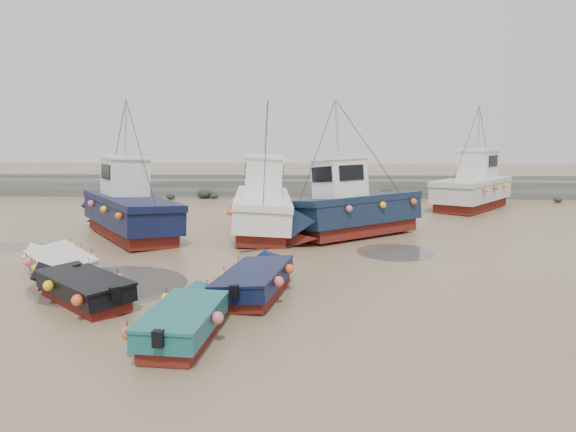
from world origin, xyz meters
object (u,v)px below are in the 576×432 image
(dinghy_0, at_px, (60,260))
(cabin_boat_2, at_px, (347,208))
(dinghy_4, at_px, (79,283))
(cabin_boat_0, at_px, (125,207))
(cabin_boat_3, at_px, (476,186))
(dinghy_2, at_px, (187,315))
(person, at_px, (126,244))
(cabin_boat_1, at_px, (261,204))
(dinghy_1, at_px, (259,276))

(dinghy_0, xyz_separation_m, cabin_boat_2, (10.07, 7.17, 0.82))
(dinghy_4, xyz_separation_m, cabin_boat_0, (-1.95, 9.90, 0.78))
(dinghy_4, distance_m, cabin_boat_3, 25.87)
(dinghy_2, height_order, dinghy_4, same)
(person, bearing_deg, cabin_boat_0, -108.84)
(dinghy_0, bearing_deg, cabin_boat_2, -3.80)
(cabin_boat_0, bearing_deg, dinghy_2, -100.90)
(dinghy_2, height_order, cabin_boat_2, cabin_boat_2)
(dinghy_4, height_order, cabin_boat_3, cabin_boat_3)
(person, bearing_deg, cabin_boat_2, 154.39)
(dinghy_2, bearing_deg, person, 120.25)
(dinghy_2, distance_m, cabin_boat_1, 13.78)
(dinghy_1, xyz_separation_m, cabin_boat_1, (-0.89, 10.12, 0.78))
(cabin_boat_0, relative_size, cabin_boat_1, 0.87)
(cabin_boat_1, height_order, cabin_boat_2, same)
(dinghy_4, distance_m, cabin_boat_2, 12.93)
(cabin_boat_3, bearing_deg, cabin_boat_1, -109.04)
(dinghy_1, bearing_deg, person, 142.25)
(dinghy_0, relative_size, cabin_boat_3, 0.61)
(dinghy_4, relative_size, cabin_boat_3, 0.56)
(cabin_boat_3, bearing_deg, dinghy_2, -83.60)
(dinghy_0, relative_size, dinghy_2, 0.96)
(dinghy_4, xyz_separation_m, cabin_boat_2, (8.27, 9.90, 0.81))
(dinghy_0, bearing_deg, dinghy_4, -95.94)
(dinghy_1, xyz_separation_m, cabin_boat_3, (11.67, 18.68, 0.81))
(dinghy_1, height_order, cabin_boat_1, cabin_boat_1)
(cabin_boat_1, xyz_separation_m, cabin_boat_2, (4.07, -1.22, 0.03))
(cabin_boat_1, distance_m, person, 6.49)
(dinghy_4, relative_size, cabin_boat_1, 0.45)
(dinghy_0, relative_size, cabin_boat_2, 0.63)
(cabin_boat_2, bearing_deg, dinghy_0, 87.28)
(dinghy_0, xyz_separation_m, dinghy_2, (5.53, -5.37, 0.02))
(cabin_boat_2, bearing_deg, person, 62.82)
(dinghy_4, height_order, cabin_boat_1, cabin_boat_1)
(dinghy_2, distance_m, dinghy_4, 4.57)
(dinghy_0, bearing_deg, dinghy_1, -53.38)
(dinghy_4, bearing_deg, cabin_boat_2, 3.17)
(dinghy_0, xyz_separation_m, dinghy_1, (6.89, -1.74, 0.00))
(dinghy_2, bearing_deg, dinghy_0, 140.63)
(dinghy_1, bearing_deg, cabin_boat_0, 138.10)
(cabin_boat_1, bearing_deg, dinghy_1, -90.20)
(cabin_boat_0, relative_size, cabin_boat_3, 1.07)
(dinghy_0, relative_size, dinghy_4, 1.10)
(dinghy_0, distance_m, dinghy_2, 7.71)
(cabin_boat_0, distance_m, person, 2.37)
(dinghy_2, xyz_separation_m, cabin_boat_3, (13.03, 22.31, 0.80))
(dinghy_2, height_order, cabin_boat_0, cabin_boat_0)
(cabin_boat_0, relative_size, cabin_boat_2, 1.11)
(dinghy_4, bearing_deg, person, 52.58)
(dinghy_2, height_order, person, dinghy_2)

